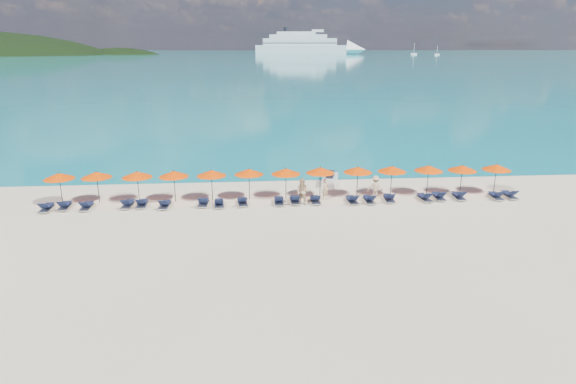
{
  "coord_description": "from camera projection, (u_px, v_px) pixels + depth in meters",
  "views": [
    {
      "loc": [
        -2.44,
        -27.48,
        10.57
      ],
      "look_at": [
        0.0,
        3.0,
        1.2
      ],
      "focal_mm": 30.0,
      "sensor_mm": 36.0,
      "label": 1
    }
  ],
  "objects": [
    {
      "name": "cruise_ship",
      "position": [
        311.0,
        46.0,
        591.98
      ],
      "size": [
        135.83,
        55.46,
        37.54
      ],
      "rotation": [
        0.0,
        0.0,
        -0.26
      ],
      "color": "white",
      "rests_on": "ground"
    },
    {
      "name": "lounger_13",
      "position": [
        369.0,
        199.0,
        33.58
      ],
      "size": [
        0.64,
        1.71,
        0.66
      ],
      "rotation": [
        0.0,
        0.0,
        0.01
      ],
      "color": "silver",
      "rests_on": "ground"
    },
    {
      "name": "lounger_14",
      "position": [
        389.0,
        198.0,
        33.89
      ],
      "size": [
        0.77,
        1.75,
        0.66
      ],
      "rotation": [
        0.0,
        0.0,
        -0.09
      ],
      "color": "silver",
      "rests_on": "ground"
    },
    {
      "name": "lounger_19",
      "position": [
        509.0,
        195.0,
        34.64
      ],
      "size": [
        0.65,
        1.71,
        0.66
      ],
      "rotation": [
        0.0,
        0.0,
        -0.02
      ],
      "color": "silver",
      "rests_on": "ground"
    },
    {
      "name": "umbrella_3",
      "position": [
        174.0,
        174.0,
        33.3
      ],
      "size": [
        2.1,
        2.1,
        2.28
      ],
      "color": "black",
      "rests_on": "ground"
    },
    {
      "name": "umbrella_12",
      "position": [
        497.0,
        167.0,
        35.13
      ],
      "size": [
        2.1,
        2.1,
        2.28
      ],
      "color": "black",
      "rests_on": "ground"
    },
    {
      "name": "lounger_9",
      "position": [
        279.0,
        201.0,
        33.27
      ],
      "size": [
        0.63,
        1.7,
        0.66
      ],
      "rotation": [
        0.0,
        0.0,
        -0.01
      ],
      "color": "silver",
      "rests_on": "ground"
    },
    {
      "name": "lounger_16",
      "position": [
        439.0,
        196.0,
        34.29
      ],
      "size": [
        0.73,
        1.74,
        0.66
      ],
      "rotation": [
        0.0,
        0.0,
        -0.06
      ],
      "color": "silver",
      "rests_on": "ground"
    },
    {
      "name": "sea",
      "position": [
        250.0,
        53.0,
        658.51
      ],
      "size": [
        1600.0,
        1300.0,
        0.01
      ],
      "primitive_type": "cube",
      "color": "#1FA9B2",
      "rests_on": "ground"
    },
    {
      "name": "umbrella_5",
      "position": [
        249.0,
        172.0,
        33.86
      ],
      "size": [
        2.1,
        2.1,
        2.28
      ],
      "color": "black",
      "rests_on": "ground"
    },
    {
      "name": "lounger_7",
      "position": [
        219.0,
        203.0,
        32.79
      ],
      "size": [
        0.74,
        1.74,
        0.66
      ],
      "rotation": [
        0.0,
        0.0,
        0.07
      ],
      "color": "silver",
      "rests_on": "ground"
    },
    {
      "name": "jetski",
      "position": [
        330.0,
        179.0,
        38.03
      ],
      "size": [
        1.69,
        2.82,
        0.94
      ],
      "rotation": [
        0.0,
        0.0,
        -0.28
      ],
      "color": "white",
      "rests_on": "ground"
    },
    {
      "name": "lounger_6",
      "position": [
        204.0,
        202.0,
        32.97
      ],
      "size": [
        0.72,
        1.74,
        0.66
      ],
      "rotation": [
        0.0,
        0.0,
        -0.06
      ],
      "color": "silver",
      "rests_on": "ground"
    },
    {
      "name": "umbrella_7",
      "position": [
        320.0,
        170.0,
        34.27
      ],
      "size": [
        2.1,
        2.1,
        2.28
      ],
      "color": "black",
      "rests_on": "ground"
    },
    {
      "name": "lounger_17",
      "position": [
        458.0,
        196.0,
        34.41
      ],
      "size": [
        0.7,
        1.73,
        0.66
      ],
      "rotation": [
        0.0,
        0.0,
        -0.05
      ],
      "color": "silver",
      "rests_on": "ground"
    },
    {
      "name": "umbrella_8",
      "position": [
        358.0,
        170.0,
        34.43
      ],
      "size": [
        2.1,
        2.1,
        2.28
      ],
      "color": "black",
      "rests_on": "ground"
    },
    {
      "name": "umbrella_10",
      "position": [
        429.0,
        168.0,
        34.8
      ],
      "size": [
        2.1,
        2.1,
        2.28
      ],
      "color": "black",
      "rests_on": "ground"
    },
    {
      "name": "lounger_0",
      "position": [
        46.0,
        207.0,
        31.93
      ],
      "size": [
        0.71,
        1.73,
        0.66
      ],
      "rotation": [
        0.0,
        0.0,
        0.05
      ],
      "color": "silver",
      "rests_on": "ground"
    },
    {
      "name": "headland_small",
      "position": [
        122.0,
        86.0,
        562.02
      ],
      "size": [
        162.0,
        126.0,
        85.5
      ],
      "color": "black",
      "rests_on": "ground"
    },
    {
      "name": "lounger_18",
      "position": [
        496.0,
        196.0,
        34.42
      ],
      "size": [
        0.76,
        1.75,
        0.66
      ],
      "rotation": [
        0.0,
        0.0,
        -0.08
      ],
      "color": "silver",
      "rests_on": "ground"
    },
    {
      "name": "umbrella_1",
      "position": [
        96.0,
        175.0,
        33.06
      ],
      "size": [
        2.1,
        2.1,
        2.28
      ],
      "color": "black",
      "rests_on": "ground"
    },
    {
      "name": "lounger_5",
      "position": [
        165.0,
        204.0,
        32.53
      ],
      "size": [
        0.71,
        1.73,
        0.66
      ],
      "rotation": [
        0.0,
        0.0,
        -0.05
      ],
      "color": "silver",
      "rests_on": "ground"
    },
    {
      "name": "lounger_11",
      "position": [
        315.0,
        200.0,
        33.54
      ],
      "size": [
        0.63,
        1.71,
        0.66
      ],
      "rotation": [
        0.0,
        0.0,
        -0.01
      ],
      "color": "silver",
      "rests_on": "ground"
    },
    {
      "name": "beachgoer_b",
      "position": [
        302.0,
        192.0,
        32.95
      ],
      "size": [
        1.03,
        0.97,
        1.86
      ],
      "primitive_type": "imported",
      "rotation": [
        0.0,
        0.0,
        -0.68
      ],
      "color": "tan",
      "rests_on": "ground"
    },
    {
      "name": "umbrella_4",
      "position": [
        211.0,
        173.0,
        33.52
      ],
      "size": [
        2.1,
        2.1,
        2.28
      ],
      "color": "black",
      "rests_on": "ground"
    },
    {
      "name": "umbrella_6",
      "position": [
        286.0,
        171.0,
        33.96
      ],
      "size": [
        2.1,
        2.1,
        2.28
      ],
      "color": "black",
      "rests_on": "ground"
    },
    {
      "name": "umbrella_11",
      "position": [
        462.0,
        168.0,
        34.87
      ],
      "size": [
        2.1,
        2.1,
        2.28
      ],
      "color": "black",
      "rests_on": "ground"
    },
    {
      "name": "beachgoer_c",
      "position": [
        375.0,
        187.0,
        34.32
      ],
      "size": [
        1.14,
        0.61,
        1.69
      ],
      "primitive_type": "imported",
      "rotation": [
        0.0,
        0.0,
        3.04
      ],
      "color": "tan",
      "rests_on": "ground"
    },
    {
      "name": "lounger_8",
      "position": [
        243.0,
        202.0,
        33.11
      ],
      "size": [
        0.78,
        1.75,
        0.66
      ],
      "rotation": [
        0.0,
        0.0,
        0.09
      ],
      "color": "silver",
      "rests_on": "ground"
    },
    {
      "name": "lounger_2",
      "position": [
        87.0,
        206.0,
        32.23
      ],
      "size": [
        0.66,
        1.72,
        0.66
      ],
      "rotation": [
        0.0,
        0.0,
        0.03
      ],
      "color": "silver",
      "rests_on": "ground"
    },
    {
      "name": "lounger_10",
      "position": [
        295.0,
        200.0,
        33.49
      ],
      "size": [
        0.65,
        1.71,
        0.66
      ],
      "rotation": [
        0.0,
        0.0,
        0.02
      ],
      "color": "silver",
      "rests_on": "ground"
    },
    {
      "name": "umbrella_0",
      "position": [
        59.0,
        176.0,
        32.73
      ],
      "size": [
        2.1,
        2.1,
        2.28
      ],
      "color": "black",
      "rests_on": "ground"
    },
    {
      "name": "umbrella_2",
      "position": [
        137.0,
        174.0,
        33.14
      ],
      "size": [
        2.1,
        2.1,
        2.28
      ],
      "color": "black",
      "rests_on": "ground"
    },
    {
      "name": "lounger_1",
      "position": [
        65.0,
        206.0,
        32.29
      ],
      "size": [
        0.75,
        1.74,
        0.66
      ],
      "rotation": [
        0.0,
        0.0,
        0.08
      ],
      "color": "silver",
      "rests_on": "ground"
    },
    {
      "name": "sailboat_far",
      "position": [
        437.0,
        54.0,
        522.42
      ],
      "size": [
        5.31,
        1.77,
        9.73
      ],
      "color": "white",
      "rests_on": "ground"
    },
    {
      "name": "umbrella_9",
      "position": [
        392.0,
        169.0,
        34.62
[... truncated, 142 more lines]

